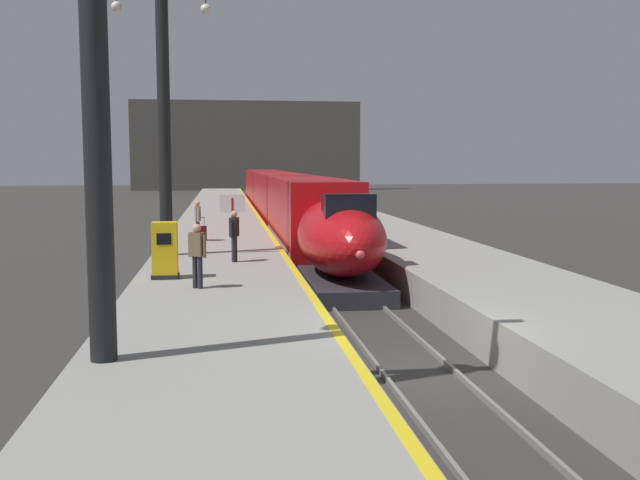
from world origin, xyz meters
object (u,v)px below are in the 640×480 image
(highspeed_train_main, at_px, (282,198))
(departure_info_board, at_px, (232,212))
(passenger_mid_platform, at_px, (197,251))
(passenger_far_waiting, at_px, (234,232))
(passenger_near_edge, at_px, (198,218))
(station_column_near, at_px, (93,12))
(ticket_machine_yellow, at_px, (165,252))
(station_column_mid, at_px, (163,92))
(rolling_suitcase, at_px, (202,233))

(highspeed_train_main, bearing_deg, departure_info_board, -99.21)
(highspeed_train_main, relative_size, passenger_mid_platform, 33.88)
(passenger_far_waiting, bearing_deg, passenger_near_edge, 101.99)
(station_column_near, xyz_separation_m, departure_info_board, (2.33, 14.14, -4.12))
(passenger_far_waiting, bearing_deg, highspeed_train_main, 81.70)
(passenger_mid_platform, bearing_deg, departure_info_board, 82.12)
(ticket_machine_yellow, bearing_deg, passenger_near_edge, 86.57)
(passenger_mid_platform, bearing_deg, ticket_machine_yellow, 118.03)
(ticket_machine_yellow, bearing_deg, passenger_far_waiting, 57.96)
(highspeed_train_main, distance_m, departure_info_board, 22.30)
(ticket_machine_yellow, relative_size, departure_info_board, 0.75)
(passenger_far_waiting, xyz_separation_m, ticket_machine_yellow, (-2.00, -3.19, -0.25))
(passenger_far_waiting, relative_size, ticket_machine_yellow, 1.06)
(passenger_near_edge, bearing_deg, passenger_far_waiting, -78.01)
(station_column_mid, xyz_separation_m, departure_info_board, (2.33, 0.23, -4.18))
(rolling_suitcase, distance_m, ticket_machine_yellow, 10.23)
(ticket_machine_yellow, bearing_deg, rolling_suitcase, 85.80)
(station_column_mid, xyz_separation_m, passenger_far_waiting, (2.35, -2.11, -4.70))
(passenger_near_edge, bearing_deg, passenger_mid_platform, -88.16)
(highspeed_train_main, height_order, ticket_machine_yellow, highspeed_train_main)
(station_column_near, distance_m, rolling_suitcase, 19.58)
(station_column_mid, distance_m, rolling_suitcase, 7.36)
(passenger_near_edge, distance_m, passenger_mid_platform, 11.65)
(highspeed_train_main, height_order, passenger_near_edge, highspeed_train_main)
(highspeed_train_main, height_order, passenger_far_waiting, highspeed_train_main)
(passenger_mid_platform, xyz_separation_m, departure_info_board, (1.02, 7.34, 0.52))
(passenger_near_edge, bearing_deg, ticket_machine_yellow, -93.43)
(passenger_near_edge, height_order, rolling_suitcase, passenger_near_edge)
(station_column_near, distance_m, station_column_mid, 13.91)
(station_column_near, distance_m, passenger_near_edge, 19.04)
(passenger_near_edge, distance_m, departure_info_board, 4.55)
(station_column_mid, distance_m, passenger_mid_platform, 8.63)
(rolling_suitcase, bearing_deg, station_column_mid, -102.64)
(highspeed_train_main, relative_size, rolling_suitcase, 58.31)
(highspeed_train_main, relative_size, ticket_machine_yellow, 35.79)
(rolling_suitcase, relative_size, departure_info_board, 0.46)
(passenger_far_waiting, height_order, rolling_suitcase, passenger_far_waiting)
(station_column_near, distance_m, ticket_machine_yellow, 9.91)
(highspeed_train_main, relative_size, departure_info_board, 27.01)
(station_column_near, height_order, passenger_mid_platform, station_column_near)
(station_column_near, relative_size, rolling_suitcase, 9.54)
(highspeed_train_main, distance_m, ticket_machine_yellow, 28.09)
(highspeed_train_main, bearing_deg, passenger_far_waiting, -98.30)
(passenger_near_edge, distance_m, rolling_suitcase, 0.79)
(station_column_near, bearing_deg, ticket_machine_yellow, 87.67)
(passenger_near_edge, xyz_separation_m, rolling_suitcase, (0.16, 0.37, -0.69))
(rolling_suitcase, bearing_deg, passenger_far_waiting, -79.87)
(highspeed_train_main, xyz_separation_m, passenger_near_edge, (-4.96, -17.71, 0.09))
(highspeed_train_main, bearing_deg, station_column_near, -99.27)
(ticket_machine_yellow, height_order, departure_info_board, departure_info_board)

